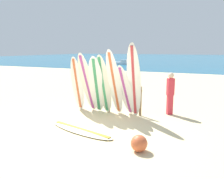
{
  "coord_description": "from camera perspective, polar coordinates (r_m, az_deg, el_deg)",
  "views": [
    {
      "loc": [
        3.31,
        -5.45,
        2.39
      ],
      "look_at": [
        -0.21,
        2.51,
        0.83
      ],
      "focal_mm": 36.44,
      "sensor_mm": 36.0,
      "label": 1
    }
  ],
  "objects": [
    {
      "name": "ocean_water",
      "position": [
        63.58,
        21.0,
        7.33
      ],
      "size": [
        120.0,
        80.0,
        0.01
      ],
      "primitive_type": "cube",
      "color": "#196B93",
      "rests_on": "ground"
    },
    {
      "name": "ground_plane",
      "position": [
        6.81,
        -7.05,
        -10.45
      ],
      "size": [
        120.0,
        120.0,
        0.0
      ],
      "primitive_type": "plane",
      "color": "beige"
    },
    {
      "name": "beachgoer_standing",
      "position": [
        8.53,
        14.42,
        -0.52
      ],
      "size": [
        0.29,
        0.28,
        1.55
      ],
      "color": "#D8333F",
      "rests_on": "ground"
    },
    {
      "name": "surfboard_leaning_far_left",
      "position": [
        8.82,
        -8.69,
        1.41
      ],
      "size": [
        0.49,
        0.6,
        2.13
      ],
      "color": "white",
      "rests_on": "ground"
    },
    {
      "name": "surfboard_leaning_left",
      "position": [
        8.52,
        -6.21,
        1.65
      ],
      "size": [
        0.64,
        0.95,
        2.27
      ],
      "color": "white",
      "rests_on": "ground"
    },
    {
      "name": "surfboard_leaning_center_left",
      "position": [
        8.34,
        -3.91,
        1.11
      ],
      "size": [
        0.72,
        0.94,
        2.16
      ],
      "color": "white",
      "rests_on": "ground"
    },
    {
      "name": "surfboard_lying_on_sand",
      "position": [
        6.86,
        -7.76,
        -10.01
      ],
      "size": [
        2.43,
        1.15,
        0.08
      ],
      "color": "beige",
      "rests_on": "ground"
    },
    {
      "name": "small_boat_offshore",
      "position": [
        35.96,
        2.88,
        6.74
      ],
      "size": [
        2.59,
        1.15,
        0.71
      ],
      "color": "silver",
      "rests_on": "ocean_water"
    },
    {
      "name": "surfboard_leaning_right",
      "position": [
        8.01,
        3.42,
        -0.29
      ],
      "size": [
        0.65,
        1.01,
        1.88
      ],
      "color": "white",
      "rests_on": "ground"
    },
    {
      "name": "surfboard_rack",
      "position": [
        8.6,
        -0.81,
        -1.26
      ],
      "size": [
        2.59,
        0.09,
        1.07
      ],
      "color": "olive",
      "rests_on": "ground"
    },
    {
      "name": "surfboard_leaning_far_right",
      "position": [
        7.75,
        5.51,
        2.07
      ],
      "size": [
        0.5,
        0.72,
        2.61
      ],
      "color": "white",
      "rests_on": "ground"
    },
    {
      "name": "beach_ball",
      "position": [
        5.52,
        6.8,
        -13.26
      ],
      "size": [
        0.4,
        0.4,
        0.4
      ],
      "primitive_type": "sphere",
      "color": "#CC5933",
      "rests_on": "ground"
    },
    {
      "name": "surfboard_leaning_center_right",
      "position": [
        8.0,
        0.62,
        1.59
      ],
      "size": [
        0.52,
        0.99,
        2.39
      ],
      "color": "white",
      "rests_on": "ground"
    },
    {
      "name": "surfboard_leaning_center",
      "position": [
        8.26,
        -2.13,
        1.21
      ],
      "size": [
        0.64,
        0.71,
        2.21
      ],
      "color": "silver",
      "rests_on": "ground"
    }
  ]
}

